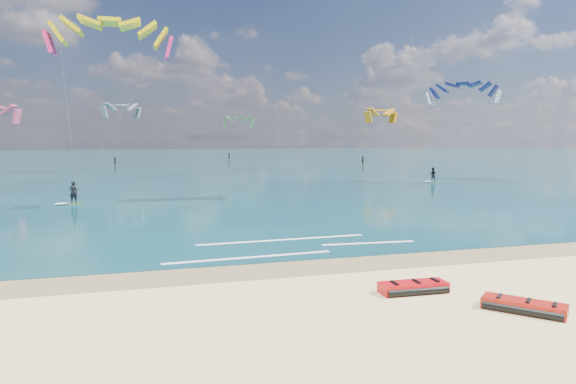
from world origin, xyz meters
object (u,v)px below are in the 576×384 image
object	(u,v)px
packed_kite_left	(413,292)
packed_kite_mid	(523,312)
kitesurfer_main	(93,101)
kitesurfer_far	(451,120)

from	to	relation	value
packed_kite_left	packed_kite_mid	world-z (taller)	packed_kite_left
packed_kite_mid	kitesurfer_main	world-z (taller)	kitesurfer_main
packed_kite_left	kitesurfer_far	xyz separation A→B (m)	(23.83, 34.54, 6.77)
packed_kite_left	packed_kite_mid	distance (m)	3.23
packed_kite_left	kitesurfer_main	size ratio (longest dim) A/B	0.17
kitesurfer_far	kitesurfer_main	bearing A→B (deg)	-159.76
packed_kite_left	kitesurfer_far	size ratio (longest dim) A/B	0.20
packed_kite_mid	kitesurfer_far	size ratio (longest dim) A/B	0.20
kitesurfer_main	packed_kite_mid	bearing A→B (deg)	-66.06
packed_kite_mid	kitesurfer_far	xyz separation A→B (m)	(21.76, 37.02, 6.77)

